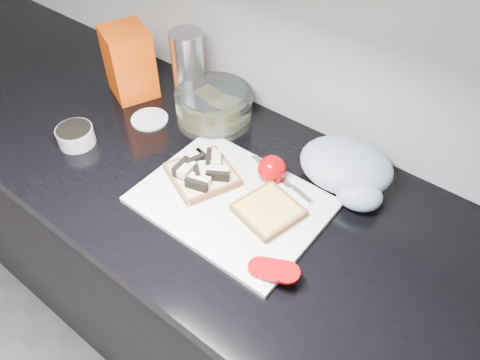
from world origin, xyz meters
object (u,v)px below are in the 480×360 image
object	(u,v)px
bread_bag	(129,62)
steel_canister	(188,68)
cutting_board	(232,201)
glass_bowl	(214,106)

from	to	relation	value
bread_bag	steel_canister	distance (m)	0.17
cutting_board	bread_bag	distance (m)	0.53
cutting_board	steel_canister	distance (m)	0.42
steel_canister	glass_bowl	bearing A→B (deg)	-13.31
cutting_board	steel_canister	xyz separation A→B (m)	(-0.34, 0.24, 0.10)
glass_bowl	steel_canister	distance (m)	0.13
bread_bag	steel_canister	bearing A→B (deg)	48.42
steel_canister	cutting_board	bearing A→B (deg)	-34.99
cutting_board	bread_bag	bearing A→B (deg)	161.47
bread_bag	steel_canister	xyz separation A→B (m)	(0.15, 0.07, 0.01)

